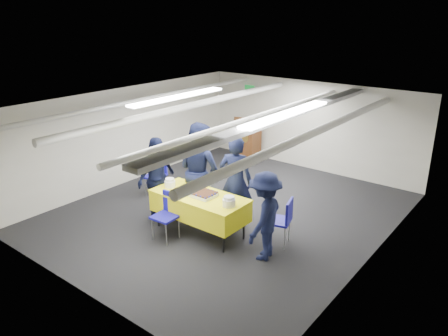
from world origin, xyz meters
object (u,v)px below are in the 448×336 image
Objects in this scene: sailor_c at (157,179)px; chair_left at (157,171)px; sheet_cake at (203,194)px; sailor_d at (265,216)px; chair_near at (168,211)px; sailor_a at (236,181)px; chair_right at (283,217)px; sailor_b at (200,170)px; serving_table at (199,205)px; podium at (249,139)px.

chair_left is at bearing 41.68° from sailor_c.
sailor_c reaches higher than sheet_cake.
sailor_d is at bearing -0.04° from sheet_cake.
chair_left is (-1.68, 1.33, 0.00)m from chair_near.
chair_left is 1.31m from sailor_c.
sailor_d is (1.12, -0.70, -0.13)m from sailor_a.
sheet_cake is 0.70m from chair_near.
chair_right is 3.46m from chair_left.
sailor_a reaches higher than chair_near.
sailor_b is 1.15× the size of sailor_c.
serving_table is 0.84m from sailor_a.
sheet_cake reaches higher than serving_table.
sailor_a is at bearing -162.92° from sailor_b.
sailor_c is at bearing -166.45° from chair_right.
chair_right and chair_left have the same top height.
serving_table is 0.26m from sheet_cake.
sailor_b is 0.87m from sailor_c.
sailor_c reaches higher than serving_table.
chair_near is 0.45× the size of sailor_b.
sailor_d reaches higher than podium.
chair_right is at bearing -81.30° from sailor_c.
podium is 4.76m from chair_near.
chair_near is at bearing 109.17° from sailor_b.
chair_near and chair_left have the same top height.
sheet_cake is at bearing 50.69° from chair_near.
sailor_b reaches higher than chair_near.
chair_right is at bearing -170.98° from sailor_b.
sheet_cake is at bearing -21.85° from chair_left.
sailor_d reaches higher than chair_near.
podium is 0.70× the size of sailor_a.
sailor_c is at bearing -177.98° from sheet_cake.
sailor_b is at bearing -70.62° from podium.
serving_table is at bearing -100.96° from sailor_d.
sailor_d is (3.43, -0.84, 0.24)m from chair_left.
serving_table is at bearing -92.89° from sailor_c.
chair_near is 2.07m from chair_right.
sailor_a is at bearing 61.93° from chair_near.
sailor_b reaches higher than sailor_d.
sheet_cake is 0.56× the size of chair_near.
chair_near is at bearing -38.42° from chair_left.
podium is at bearing -60.80° from sailor_b.
sailor_d is (2.51, 0.04, -0.08)m from sailor_c.
podium is at bearing 85.08° from chair_left.
sailor_b reaches higher than chair_right.
podium is 1.44× the size of chair_right.
podium is 3.24m from chair_left.
chair_near is (1.40, -4.55, -0.08)m from podium.
chair_near reaches higher than serving_table.
serving_table is 0.89m from sailor_b.
sailor_a reaches higher than sailor_d.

